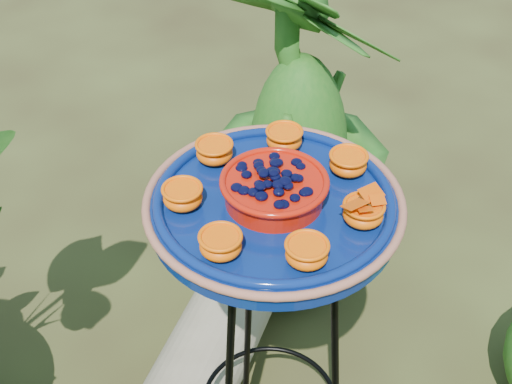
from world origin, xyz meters
TOP-DOWN VIEW (x-y plane):
  - tripod_stand at (-0.06, 0.00)m, footprint 0.39×0.39m
  - feeder_dish at (-0.06, 0.00)m, footprint 0.54×0.54m
  - driftwood_log at (0.02, 0.30)m, footprint 0.68×0.48m
  - shrub_back_right at (0.55, 0.49)m, footprint 0.58×0.58m

SIDE VIEW (x-z plane):
  - driftwood_log at x=0.02m, z-range 0.00..0.22m
  - shrub_back_right at x=0.55m, z-range 0.00..0.94m
  - tripod_stand at x=-0.06m, z-range 0.09..0.90m
  - feeder_dish at x=-0.06m, z-range 0.80..0.90m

